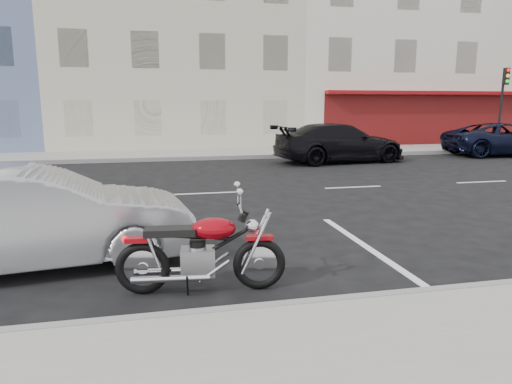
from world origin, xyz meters
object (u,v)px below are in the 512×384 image
(suv_far, at_px, (505,139))
(car_far, at_px, (340,143))
(sedan_silver, at_px, (36,218))
(fire_hydrant, at_px, (470,139))
(motorcycle, at_px, (261,253))
(traffic_light, at_px, (503,97))

(suv_far, height_order, car_far, car_far)
(sedan_silver, xyz_separation_m, suv_far, (16.57, 10.75, 0.01))
(suv_far, bearing_deg, fire_hydrant, 0.21)
(motorcycle, distance_m, suv_far, 18.35)
(sedan_silver, bearing_deg, car_far, -48.30)
(fire_hydrant, relative_size, motorcycle, 0.36)
(car_far, bearing_deg, sedan_silver, 132.96)
(fire_hydrant, height_order, car_far, car_far)
(traffic_light, xyz_separation_m, motorcycle, (-15.50, -14.56, -2.09))
(fire_hydrant, bearing_deg, traffic_light, -6.36)
(motorcycle, bearing_deg, car_far, 69.58)
(fire_hydrant, xyz_separation_m, motorcycle, (-14.00, -14.72, -0.07))
(traffic_light, distance_m, fire_hydrant, 2.53)
(motorcycle, xyz_separation_m, sedan_silver, (-2.82, 1.40, 0.23))
(traffic_light, height_order, suv_far, traffic_light)
(sedan_silver, bearing_deg, suv_far, -64.92)
(traffic_light, distance_m, sedan_silver, 22.63)
(sedan_silver, distance_m, suv_far, 19.75)
(traffic_light, distance_m, motorcycle, 21.36)
(suv_far, bearing_deg, car_far, 100.39)
(suv_far, distance_m, car_far, 8.02)
(motorcycle, bearing_deg, suv_far, 47.70)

